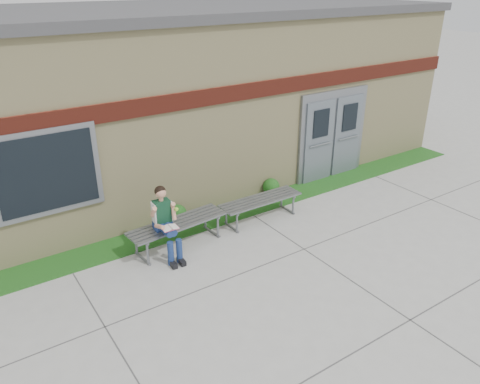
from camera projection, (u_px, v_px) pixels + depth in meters
ground at (280, 278)px, 8.27m from camera, size 80.00×80.00×0.00m
grass_strip at (206, 220)px, 10.22m from camera, size 16.00×0.80×0.02m
school_building at (137, 95)px, 11.89m from camera, size 16.20×6.22×4.20m
bench_left at (178, 228)px, 9.12m from camera, size 2.05×0.74×0.52m
bench_right at (261, 203)px, 10.14m from camera, size 1.88×0.53×0.49m
girl at (165, 221)px, 8.64m from camera, size 0.47×0.80×1.40m
shrub_mid at (178, 214)px, 10.04m from camera, size 0.40×0.40×0.40m
shrub_east at (271, 187)px, 11.32m from camera, size 0.41×0.41×0.41m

